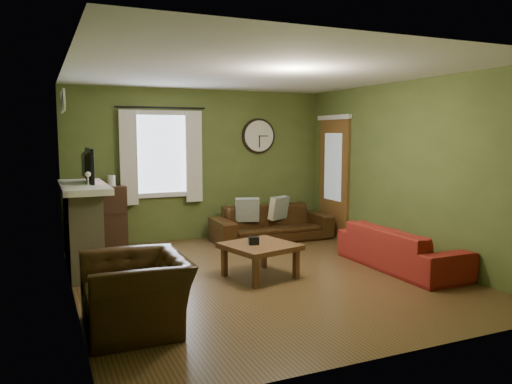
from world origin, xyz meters
name	(u,v)px	position (x,y,z in m)	size (l,w,h in m)	color
floor	(261,275)	(0.00, 0.00, 0.00)	(4.60, 5.20, 0.00)	#51391F
ceiling	(262,72)	(0.00, 0.00, 2.60)	(4.60, 5.20, 0.00)	white
wall_left	(69,183)	(-2.30, 0.00, 1.30)	(0.00, 5.20, 2.60)	#4F5F2A
wall_right	(405,171)	(2.30, 0.00, 1.30)	(0.00, 5.20, 2.60)	#4F5F2A
wall_back	(200,165)	(0.00, 2.60, 1.30)	(4.60, 0.00, 2.60)	#4F5F2A
wall_front	(395,201)	(0.00, -2.60, 1.30)	(4.60, 0.00, 2.60)	#4F5F2A
fireplace	(83,231)	(-2.10, 1.15, 0.55)	(0.40, 1.40, 1.10)	tan
firebox	(98,248)	(-1.91, 1.15, 0.30)	(0.04, 0.60, 0.55)	black
mantel	(83,187)	(-2.07, 1.15, 1.14)	(0.58, 1.60, 0.08)	white
tv	(83,170)	(-2.05, 1.30, 1.35)	(0.60, 0.08, 0.35)	black
tv_screen	(89,166)	(-1.97, 1.30, 1.41)	(0.02, 0.62, 0.36)	#994C3F
medallion_left	(64,100)	(-2.28, 0.80, 2.25)	(0.28, 0.28, 0.03)	white
medallion_mid	(62,101)	(-2.28, 1.15, 2.25)	(0.28, 0.28, 0.03)	white
medallion_right	(61,103)	(-2.28, 1.50, 2.25)	(0.28, 0.28, 0.03)	white
window_pane	(161,154)	(-0.70, 2.58, 1.50)	(1.00, 0.02, 1.30)	silver
curtain_rod	(161,108)	(-0.70, 2.48, 2.27)	(0.03, 0.03, 1.50)	black
curtain_left	(129,158)	(-1.25, 2.48, 1.45)	(0.28, 0.04, 1.55)	silver
curtain_right	(194,157)	(-0.15, 2.48, 1.45)	(0.28, 0.04, 1.55)	silver
wall_clock	(259,136)	(1.10, 2.55, 1.80)	(0.64, 0.06, 0.64)	white
door	(334,178)	(2.27, 1.85, 1.05)	(0.05, 0.90, 2.10)	brown
bookshelf	(99,218)	(-1.76, 2.40, 0.51)	(0.85, 0.36, 1.01)	black
book	(95,188)	(-1.77, 2.66, 0.96)	(0.16, 0.22, 0.02)	brown
sofa_brown	(272,223)	(1.06, 1.92, 0.30)	(2.06, 0.80, 0.60)	black
pillow_left	(247,210)	(0.64, 2.00, 0.55)	(0.40, 0.12, 0.40)	gray
pillow_right	(279,208)	(1.23, 1.97, 0.55)	(0.40, 0.12, 0.40)	gray
sofa_red	(401,248)	(1.90, -0.44, 0.29)	(1.97, 0.77, 0.57)	maroon
armchair	(136,293)	(-1.81, -1.14, 0.35)	(1.06, 0.93, 0.69)	black
coffee_table	(260,261)	(-0.05, -0.07, 0.22)	(0.82, 0.82, 0.44)	brown
tissue_box	(254,247)	(-0.13, -0.06, 0.40)	(0.13, 0.13, 0.10)	black
wine_glass_a	(88,180)	(-2.05, 0.62, 1.28)	(0.07, 0.07, 0.19)	white
wine_glass_b	(88,180)	(-2.05, 0.66, 1.28)	(0.07, 0.07, 0.19)	white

